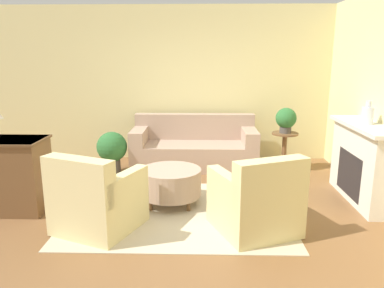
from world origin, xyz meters
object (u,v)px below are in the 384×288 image
at_px(couch, 194,148).
at_px(armchair_right, 257,203).
at_px(armchair_left, 96,201).
at_px(ottoman_table, 171,182).
at_px(vase_mantel_near, 367,115).
at_px(side_table, 284,145).
at_px(potted_plant_on_side_table, 286,119).
at_px(potted_plant_floor, 112,149).

bearing_deg(couch, armchair_right, -73.87).
bearing_deg(armchair_left, ottoman_table, 45.48).
xyz_separation_m(armchair_left, vase_mantel_near, (3.31, 0.98, 0.83)).
bearing_deg(armchair_right, vase_mantel_near, 32.66).
bearing_deg(vase_mantel_near, armchair_left, -163.47).
height_order(side_table, potted_plant_on_side_table, potted_plant_on_side_table).
bearing_deg(armchair_left, armchair_right, -0.00).
bearing_deg(ottoman_table, side_table, 41.24).
relative_size(ottoman_table, potted_plant_floor, 1.14).
bearing_deg(vase_mantel_near, potted_plant_floor, 162.70).
distance_m(side_table, vase_mantel_near, 1.74).
relative_size(potted_plant_on_side_table, potted_plant_floor, 0.61).
relative_size(couch, ottoman_table, 2.71).
height_order(ottoman_table, side_table, side_table).
distance_m(side_table, potted_plant_on_side_table, 0.45).
relative_size(armchair_left, armchair_right, 1.00).
bearing_deg(armchair_right, potted_plant_floor, 134.75).
bearing_deg(ottoman_table, potted_plant_on_side_table, 41.24).
distance_m(potted_plant_on_side_table, potted_plant_floor, 2.95).
distance_m(armchair_left, side_table, 3.51).
bearing_deg(potted_plant_floor, armchair_left, -81.53).
relative_size(armchair_left, potted_plant_floor, 1.53).
relative_size(couch, side_table, 3.34).
xyz_separation_m(couch, potted_plant_floor, (-1.36, -0.43, 0.09)).
distance_m(ottoman_table, vase_mantel_near, 2.70).
distance_m(armchair_left, potted_plant_on_side_table, 3.55).
bearing_deg(side_table, armchair_right, -108.77).
bearing_deg(armchair_left, potted_plant_on_side_table, 42.56).
bearing_deg(armchair_left, side_table, 42.56).
distance_m(armchair_right, potted_plant_floor, 2.98).
bearing_deg(ottoman_table, couch, 81.12).
relative_size(armchair_left, ottoman_table, 1.34).
bearing_deg(side_table, ottoman_table, -138.76).
distance_m(side_table, potted_plant_floor, 2.91).
bearing_deg(potted_plant_floor, potted_plant_on_side_table, 5.18).
relative_size(side_table, vase_mantel_near, 2.10).
bearing_deg(side_table, vase_mantel_near, -62.46).
bearing_deg(potted_plant_floor, couch, 17.55).
xyz_separation_m(vase_mantel_near, potted_plant_floor, (-3.63, 1.13, -0.76)).
bearing_deg(armchair_right, couch, 106.13).
xyz_separation_m(couch, potted_plant_on_side_table, (1.54, -0.17, 0.56)).
distance_m(couch, ottoman_table, 1.78).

